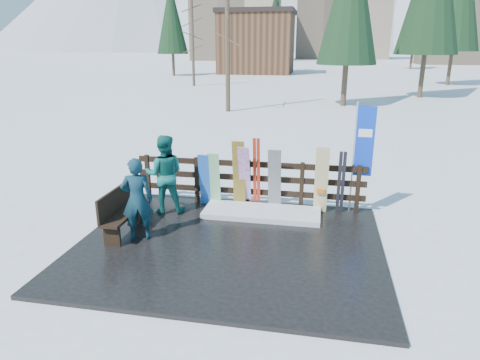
% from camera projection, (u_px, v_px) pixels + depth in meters
% --- Properties ---
extents(ground, '(700.00, 700.00, 0.00)m').
position_uv_depth(ground, '(229.00, 247.00, 8.58)').
color(ground, white).
rests_on(ground, ground).
extents(deck, '(6.00, 5.00, 0.08)m').
position_uv_depth(deck, '(229.00, 245.00, 8.57)').
color(deck, black).
rests_on(deck, ground).
extents(fence, '(5.60, 0.10, 1.15)m').
position_uv_depth(fence, '(248.00, 179.00, 10.41)').
color(fence, black).
rests_on(fence, deck).
extents(snow_patch, '(2.70, 1.00, 0.12)m').
position_uv_depth(snow_patch, '(262.00, 213.00, 9.96)').
color(snow_patch, white).
rests_on(snow_patch, deck).
extents(bench, '(0.41, 1.50, 0.97)m').
position_uv_depth(bench, '(121.00, 210.00, 8.87)').
color(bench, black).
rests_on(bench, deck).
extents(snowboard_0, '(0.26, 0.24, 1.31)m').
position_uv_depth(snowboard_0, '(205.00, 180.00, 10.40)').
color(snowboard_0, blue).
rests_on(snowboard_0, deck).
extents(snowboard_1, '(0.28, 0.24, 1.35)m').
position_uv_depth(snowboard_1, '(214.00, 180.00, 10.35)').
color(snowboard_1, white).
rests_on(snowboard_1, deck).
extents(snowboard_2, '(0.29, 0.29, 1.68)m').
position_uv_depth(snowboard_2, '(239.00, 175.00, 10.19)').
color(snowboard_2, gold).
rests_on(snowboard_2, deck).
extents(snowboard_3, '(0.27, 0.49, 1.57)m').
position_uv_depth(snowboard_3, '(245.00, 177.00, 10.18)').
color(snowboard_3, white).
rests_on(snowboard_3, deck).
extents(snowboard_4, '(0.30, 0.34, 1.52)m').
position_uv_depth(snowboard_4, '(274.00, 180.00, 10.06)').
color(snowboard_4, black).
rests_on(snowboard_4, deck).
extents(snowboard_5, '(0.31, 0.25, 1.62)m').
position_uv_depth(snowboard_5, '(321.00, 180.00, 9.85)').
color(snowboard_5, white).
rests_on(snowboard_5, deck).
extents(ski_pair_a, '(0.16, 0.26, 1.75)m').
position_uv_depth(ski_pair_a, '(257.00, 173.00, 10.17)').
color(ski_pair_a, '#B12B15').
rests_on(ski_pair_a, deck).
extents(ski_pair_b, '(0.17, 0.19, 1.52)m').
position_uv_depth(ski_pair_b, '(341.00, 183.00, 9.85)').
color(ski_pair_b, black).
rests_on(ski_pair_b, deck).
extents(rental_flag, '(0.45, 0.04, 2.60)m').
position_uv_depth(rental_flag, '(362.00, 146.00, 9.70)').
color(rental_flag, silver).
rests_on(rental_flag, deck).
extents(person_front, '(0.72, 0.60, 1.71)m').
position_uv_depth(person_front, '(137.00, 199.00, 8.51)').
color(person_front, '#15474B').
rests_on(person_front, deck).
extents(person_back, '(1.04, 0.90, 1.85)m').
position_uv_depth(person_back, '(165.00, 174.00, 9.91)').
color(person_back, '#13645D').
rests_on(person_back, deck).
extents(resort_buildings, '(73.00, 87.60, 22.60)m').
position_uv_depth(resort_buildings, '(325.00, 22.00, 113.49)').
color(resort_buildings, tan).
rests_on(resort_buildings, ground).
extents(trees, '(42.15, 68.85, 13.21)m').
position_uv_depth(trees, '(353.00, 27.00, 50.95)').
color(trees, '#382B1E').
rests_on(trees, ground).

